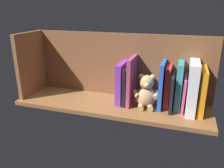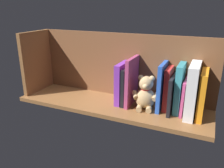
# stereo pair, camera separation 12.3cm
# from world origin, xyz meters

# --- Properties ---
(ground_plane) EXTENTS (1.06, 0.31, 0.02)m
(ground_plane) POSITION_xyz_m (0.00, 0.00, -0.01)
(ground_plane) COLOR brown
(shelf_back_panel) EXTENTS (1.06, 0.02, 0.37)m
(shelf_back_panel) POSITION_xyz_m (0.00, -0.13, 0.18)
(shelf_back_panel) COLOR brown
(shelf_back_panel) RESTS_ON ground_plane
(shelf_side_divider) EXTENTS (0.02, 0.25, 0.37)m
(shelf_side_divider) POSITION_xyz_m (0.51, 0.00, 0.18)
(shelf_side_divider) COLOR brown
(shelf_side_divider) RESTS_ON ground_plane
(book_0) EXTENTS (0.03, 0.18, 0.23)m
(book_0) POSITION_xyz_m (-0.46, -0.03, 0.11)
(book_0) COLOR orange
(book_0) RESTS_ON ground_plane
(dictionary_thick_white) EXTENTS (0.05, 0.19, 0.26)m
(dictionary_thick_white) POSITION_xyz_m (-0.41, -0.02, 0.13)
(dictionary_thick_white) COLOR white
(dictionary_thick_white) RESTS_ON ground_plane
(book_1) EXTENTS (0.02, 0.16, 0.18)m
(book_1) POSITION_xyz_m (-0.38, -0.04, 0.09)
(book_1) COLOR #B23F72
(book_1) RESTS_ON ground_plane
(book_2) EXTENTS (0.03, 0.14, 0.25)m
(book_2) POSITION_xyz_m (-0.35, -0.05, 0.12)
(book_2) COLOR teal
(book_2) RESTS_ON ground_plane
(book_3) EXTENTS (0.02, 0.18, 0.19)m
(book_3) POSITION_xyz_m (-0.32, -0.03, 0.09)
(book_3) COLOR black
(book_3) RESTS_ON ground_plane
(book_4) EXTENTS (0.03, 0.13, 0.22)m
(book_4) POSITION_xyz_m (-0.29, -0.05, 0.11)
(book_4) COLOR red
(book_4) RESTS_ON ground_plane
(book_5) EXTENTS (0.02, 0.16, 0.24)m
(book_5) POSITION_xyz_m (-0.26, -0.04, 0.12)
(book_5) COLOR blue
(book_5) RESTS_ON ground_plane
(teddy_bear) EXTENTS (0.14, 0.13, 0.18)m
(teddy_bear) POSITION_xyz_m (-0.19, -0.01, 0.08)
(teddy_bear) COLOR tan
(teddy_bear) RESTS_ON ground_plane
(book_6) EXTENTS (0.02, 0.17, 0.26)m
(book_6) POSITION_xyz_m (-0.10, -0.03, 0.13)
(book_6) COLOR #B23F72
(book_6) RESTS_ON ground_plane
(book_7) EXTENTS (0.02, 0.16, 0.20)m
(book_7) POSITION_xyz_m (-0.08, -0.04, 0.10)
(book_7) COLOR black
(book_7) RESTS_ON ground_plane
(book_8) EXTENTS (0.03, 0.16, 0.22)m
(book_8) POSITION_xyz_m (-0.04, -0.04, 0.11)
(book_8) COLOR purple
(book_8) RESTS_ON ground_plane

